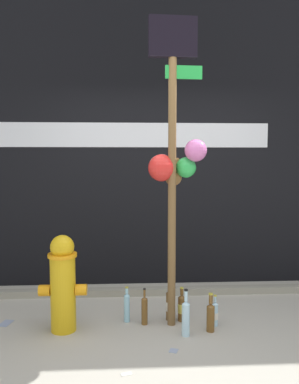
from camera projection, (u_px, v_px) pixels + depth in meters
The scene contains 15 objects.
ground_plane at pixel (174, 348), 3.25m from camera, with size 14.00×14.00×0.00m, color #ADA899.
building_wall at pixel (158, 129), 4.90m from camera, with size 10.00×0.21×3.91m.
curb_strip at pixel (161, 291), 4.54m from camera, with size 8.00×0.12×0.08m, color gray.
memorial_post at pixel (174, 144), 3.61m from camera, with size 0.54×0.32×2.86m.
fire_hydrant at pixel (63, 283), 3.56m from camera, with size 0.44×0.26×0.89m.
bottle_0 at pixel (186, 317), 3.47m from camera, with size 0.07×0.07×0.42m.
bottle_1 at pixel (215, 314), 3.69m from camera, with size 0.06×0.06×0.30m.
bottle_2 at pixel (127, 306), 3.78m from camera, with size 0.06×0.06×0.35m.
bottle_3 at pixel (182, 307), 3.79m from camera, with size 0.07×0.07×0.34m.
bottle_4 at pixel (211, 316), 3.56m from camera, with size 0.07×0.07×0.36m.
bottle_5 at pixel (170, 304), 3.82m from camera, with size 0.08×0.08×0.39m.
bottle_6 at pixel (144, 310), 3.71m from camera, with size 0.06×0.06×0.35m.
litter_0 at pixel (174, 350), 3.21m from camera, with size 0.07×0.07×0.01m, color #8C99B2.
litter_1 at pixel (126, 374), 2.86m from camera, with size 0.08×0.04×0.01m, color silver.
litter_2 at pixel (6, 323), 3.74m from camera, with size 0.16×0.09×0.01m, color #8C99B2.
Camera 1 is at (-0.38, -3.12, 1.58)m, focal length 36.38 mm.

